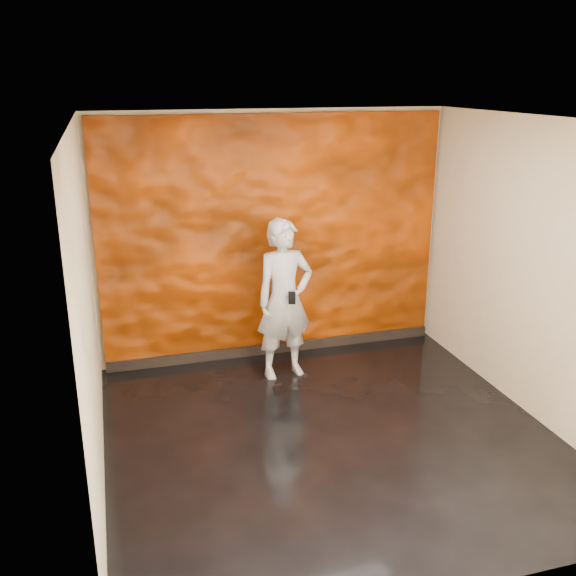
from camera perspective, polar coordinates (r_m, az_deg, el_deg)
The scene contains 5 objects.
room at distance 5.45m, azimuth 4.07°, elevation -0.21°, with size 4.02×4.02×2.81m.
feature_wall at distance 7.25m, azimuth -1.24°, elevation 4.38°, with size 3.90×0.06×2.75m, color #C33F00.
baseboard at distance 7.64m, azimuth -1.09°, elevation -5.35°, with size 3.90×0.04×0.12m, color black.
man at distance 6.81m, azimuth -0.31°, elevation -1.04°, with size 0.63×0.42×1.74m, color #989BA5.
phone at distance 6.58m, azimuth 0.36°, elevation -0.89°, with size 0.07×0.01×0.14m, color black.
Camera 1 is at (-1.80, -4.85, 3.13)m, focal length 40.00 mm.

